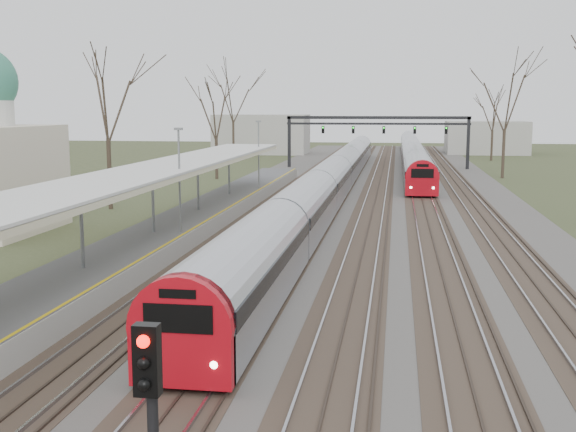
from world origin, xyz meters
name	(u,v)px	position (x,y,z in m)	size (l,w,h in m)	color
track_bed	(365,201)	(0.26, 55.00, 0.06)	(24.00, 160.00, 0.22)	#474442
platform	(176,231)	(-9.05, 37.50, 0.50)	(3.50, 69.00, 1.00)	#9E9B93
canopy	(145,174)	(-9.05, 32.99, 3.93)	(4.10, 50.00, 3.11)	slate
signal_gantry	(378,126)	(0.29, 84.99, 4.91)	(21.00, 0.59, 6.08)	black
tree_west_far	(107,93)	(-17.00, 48.00, 8.02)	(5.50, 5.50, 11.33)	#2D231C
train_near	(336,174)	(-2.50, 61.73, 1.48)	(2.62, 90.21, 3.05)	#B6B8C1
train_far	(412,152)	(4.50, 94.09, 1.48)	(2.62, 75.21, 3.05)	#B6B8C1
signal_post	(151,419)	(-0.75, 9.95, 2.72)	(0.35, 0.45, 4.10)	black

